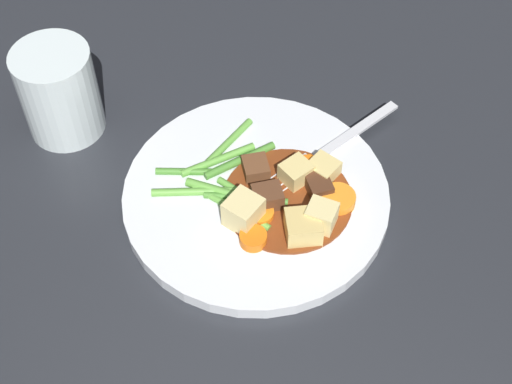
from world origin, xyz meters
TOP-DOWN VIEW (x-y plane):
  - ground_plane at (0.00, 0.00)m, footprint 3.00×3.00m
  - dinner_plate at (0.00, 0.00)m, footprint 0.25×0.25m
  - stew_sauce at (0.03, -0.00)m, footprint 0.12×0.12m
  - carrot_slice_0 at (0.08, 0.01)m, footprint 0.05×0.05m
  - carrot_slice_1 at (0.02, -0.05)m, footprint 0.03×0.03m
  - carrot_slice_2 at (0.04, 0.04)m, footprint 0.04×0.04m
  - carrot_slice_3 at (0.01, -0.03)m, footprint 0.03×0.03m
  - potato_chunk_0 at (0.05, -0.03)m, footprint 0.04×0.04m
  - potato_chunk_1 at (0.07, -0.02)m, footprint 0.03×0.03m
  - potato_chunk_2 at (0.03, 0.02)m, footprint 0.03×0.04m
  - potato_chunk_3 at (-0.00, -0.04)m, footprint 0.04×0.04m
  - potato_chunk_4 at (0.05, 0.04)m, footprint 0.03×0.03m
  - meat_chunk_0 at (-0.01, 0.02)m, footprint 0.03×0.03m
  - meat_chunk_1 at (0.06, 0.02)m, footprint 0.03×0.03m
  - meat_chunk_2 at (0.01, -0.01)m, footprint 0.04×0.03m
  - green_bean_0 at (-0.02, -0.03)m, footprint 0.08×0.03m
  - green_bean_1 at (-0.01, -0.01)m, footprint 0.08×0.02m
  - green_bean_2 at (-0.07, 0.00)m, footprint 0.06×0.02m
  - green_bean_3 at (-0.05, 0.02)m, footprint 0.06×0.06m
  - green_bean_4 at (-0.03, -0.01)m, footprint 0.06×0.01m
  - green_bean_5 at (-0.03, 0.03)m, footprint 0.06×0.06m
  - green_bean_6 at (-0.04, 0.05)m, footprint 0.03×0.07m
  - green_bean_7 at (-0.01, -0.01)m, footprint 0.05×0.02m
  - green_bean_8 at (-0.06, -0.02)m, footprint 0.07×0.03m
  - fork at (0.05, 0.07)m, footprint 0.10×0.16m
  - water_glass at (-0.21, 0.03)m, footprint 0.08×0.08m

SIDE VIEW (x-z plane):
  - ground_plane at x=0.00m, z-range 0.00..0.00m
  - dinner_plate at x=0.00m, z-range 0.00..0.01m
  - stew_sauce at x=0.03m, z-range 0.01..0.02m
  - fork at x=0.05m, z-range 0.01..0.02m
  - green_bean_0 at x=-0.02m, z-range 0.01..0.02m
  - green_bean_1 at x=-0.01m, z-range 0.01..0.02m
  - green_bean_2 at x=-0.07m, z-range 0.01..0.02m
  - green_bean_7 at x=-0.01m, z-range 0.01..0.02m
  - green_bean_6 at x=-0.04m, z-range 0.01..0.02m
  - green_bean_8 at x=-0.06m, z-range 0.01..0.02m
  - green_bean_3 at x=-0.05m, z-range 0.01..0.02m
  - green_bean_5 at x=-0.03m, z-range 0.01..0.02m
  - green_bean_4 at x=-0.03m, z-range 0.01..0.02m
  - carrot_slice_3 at x=0.01m, z-range 0.01..0.02m
  - carrot_slice_1 at x=0.02m, z-range 0.01..0.02m
  - carrot_slice_0 at x=0.08m, z-range 0.01..0.03m
  - carrot_slice_2 at x=0.04m, z-range 0.01..0.03m
  - meat_chunk_0 at x=-0.01m, z-range 0.01..0.03m
  - meat_chunk_1 at x=0.06m, z-range 0.01..0.03m
  - potato_chunk_4 at x=0.05m, z-range 0.01..0.03m
  - meat_chunk_2 at x=0.01m, z-range 0.01..0.03m
  - potato_chunk_2 at x=0.03m, z-range 0.01..0.04m
  - potato_chunk_0 at x=0.05m, z-range 0.01..0.04m
  - potato_chunk_1 at x=0.07m, z-range 0.01..0.04m
  - potato_chunk_3 at x=0.00m, z-range 0.01..0.04m
  - water_glass at x=-0.21m, z-range 0.00..0.10m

